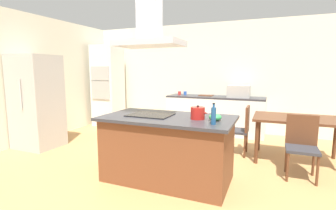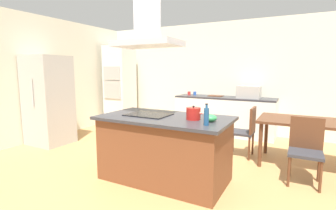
% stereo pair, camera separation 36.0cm
% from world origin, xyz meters
% --- Properties ---
extents(ground, '(16.00, 16.00, 0.00)m').
position_xyz_m(ground, '(0.00, 1.50, 0.00)').
color(ground, tan).
extents(wall_back, '(7.20, 0.10, 2.70)m').
position_xyz_m(wall_back, '(0.00, 3.25, 1.35)').
color(wall_back, silver).
rests_on(wall_back, ground).
extents(wall_left, '(0.10, 8.80, 2.70)m').
position_xyz_m(wall_left, '(-3.45, 1.00, 1.35)').
color(wall_left, silver).
rests_on(wall_left, ground).
extents(kitchen_island, '(1.80, 0.98, 0.90)m').
position_xyz_m(kitchen_island, '(0.00, 0.00, 0.45)').
color(kitchen_island, brown).
rests_on(kitchen_island, ground).
extents(cooktop, '(0.60, 0.44, 0.01)m').
position_xyz_m(cooktop, '(-0.26, 0.00, 0.91)').
color(cooktop, black).
rests_on(cooktop, kitchen_island).
extents(tea_kettle, '(0.24, 0.18, 0.18)m').
position_xyz_m(tea_kettle, '(0.43, -0.01, 0.98)').
color(tea_kettle, '#B21E19').
rests_on(tea_kettle, kitchen_island).
extents(olive_oil_bottle, '(0.06, 0.06, 0.25)m').
position_xyz_m(olive_oil_bottle, '(0.69, -0.25, 1.01)').
color(olive_oil_bottle, navy).
rests_on(olive_oil_bottle, kitchen_island).
extents(mixing_bowl, '(0.16, 0.16, 0.09)m').
position_xyz_m(mixing_bowl, '(0.66, -0.03, 0.94)').
color(mixing_bowl, '#33934C').
rests_on(mixing_bowl, kitchen_island).
extents(back_counter, '(2.33, 0.62, 0.90)m').
position_xyz_m(back_counter, '(0.04, 2.88, 0.45)').
color(back_counter, silver).
rests_on(back_counter, ground).
extents(countertop_microwave, '(0.50, 0.38, 0.28)m').
position_xyz_m(countertop_microwave, '(0.59, 2.88, 1.04)').
color(countertop_microwave, '#B2AFAA').
rests_on(countertop_microwave, back_counter).
extents(coffee_mug_red, '(0.08, 0.08, 0.09)m').
position_xyz_m(coffee_mug_red, '(-0.88, 2.90, 0.95)').
color(coffee_mug_red, red).
rests_on(coffee_mug_red, back_counter).
extents(coffee_mug_blue, '(0.08, 0.08, 0.09)m').
position_xyz_m(coffee_mug_blue, '(-0.74, 2.95, 0.95)').
color(coffee_mug_blue, '#2D56B2').
rests_on(coffee_mug_blue, back_counter).
extents(cutting_board, '(0.34, 0.24, 0.02)m').
position_xyz_m(cutting_board, '(-0.19, 2.93, 0.91)').
color(cutting_board, '#59331E').
rests_on(cutting_board, back_counter).
extents(wall_oven_stack, '(0.70, 0.66, 2.20)m').
position_xyz_m(wall_oven_stack, '(-2.90, 2.65, 1.10)').
color(wall_oven_stack, silver).
rests_on(wall_oven_stack, ground).
extents(refrigerator, '(0.80, 0.73, 1.82)m').
position_xyz_m(refrigerator, '(-2.98, 0.42, 0.91)').
color(refrigerator, '#B2AFAA').
rests_on(refrigerator, ground).
extents(dining_table, '(1.40, 0.90, 0.75)m').
position_xyz_m(dining_table, '(1.74, 1.49, 0.67)').
color(dining_table, '#59331E').
rests_on(dining_table, ground).
extents(chair_at_left_end, '(0.42, 0.42, 0.89)m').
position_xyz_m(chair_at_left_end, '(0.82, 1.49, 0.51)').
color(chair_at_left_end, '#333338').
rests_on(chair_at_left_end, ground).
extents(chair_facing_island, '(0.42, 0.42, 0.89)m').
position_xyz_m(chair_facing_island, '(1.74, 0.83, 0.51)').
color(chair_facing_island, '#333338').
rests_on(chair_facing_island, ground).
extents(range_hood, '(0.90, 0.55, 0.78)m').
position_xyz_m(range_hood, '(-0.26, 0.00, 2.10)').
color(range_hood, '#ADADB2').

